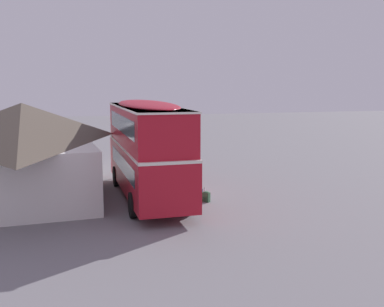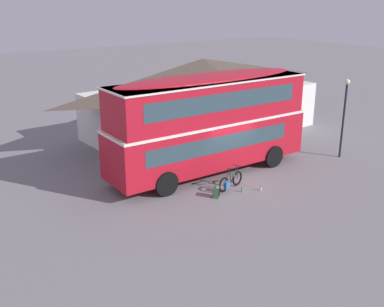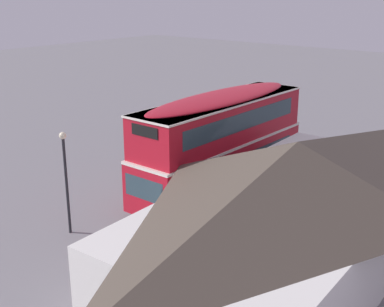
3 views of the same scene
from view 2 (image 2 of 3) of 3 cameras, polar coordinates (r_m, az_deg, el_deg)
ground_plane at (r=21.99m, az=4.43°, el=-2.85°), size 120.00×120.00×0.00m
double_decker_bus at (r=21.65m, az=2.15°, el=4.21°), size 10.17×2.69×4.79m
touring_bicycle at (r=20.43m, az=4.76°, el=-3.46°), size 1.65×0.71×1.01m
backpack_on_ground at (r=19.62m, az=3.03°, el=-4.72°), size 0.39×0.38×0.52m
water_bottle_green_metal at (r=20.29m, az=6.21°, el=-4.52°), size 0.07×0.07×0.21m
water_bottle_clear_plastic at (r=20.54m, az=8.53°, el=-4.32°), size 0.08×0.08×0.21m
pub_building at (r=28.67m, az=1.31°, el=7.22°), size 14.63×7.55×4.61m
street_lamp at (r=25.15m, az=18.37°, el=5.24°), size 0.28×0.28×4.17m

